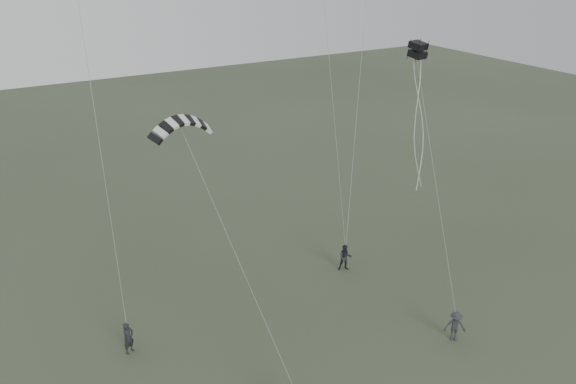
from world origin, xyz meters
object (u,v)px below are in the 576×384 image
kite_striped (181,120)px  kite_box (418,50)px  flyer_left (128,338)px  flyer_far (455,326)px  flyer_right (345,258)px

kite_striped → kite_box: (12.95, 0.24, 1.76)m
flyer_left → flyer_far: 16.58m
flyer_right → kite_striped: kite_striped is taller
flyer_left → kite_box: bearing=-34.8°
flyer_right → kite_striped: bearing=-140.2°
kite_striped → flyer_right: bearing=6.1°
flyer_far → kite_striped: (-11.82, 5.64, 11.25)m
flyer_left → flyer_right: 13.93m
flyer_left → kite_striped: kite_striped is taller
flyer_left → kite_box: (15.97, -1.51, 13.00)m
flyer_far → kite_striped: bearing=-170.9°
flyer_far → kite_striped: 17.27m
flyer_right → kite_box: size_ratio=2.28×
kite_striped → kite_box: size_ratio=3.56×
flyer_far → kite_box: bearing=113.7°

